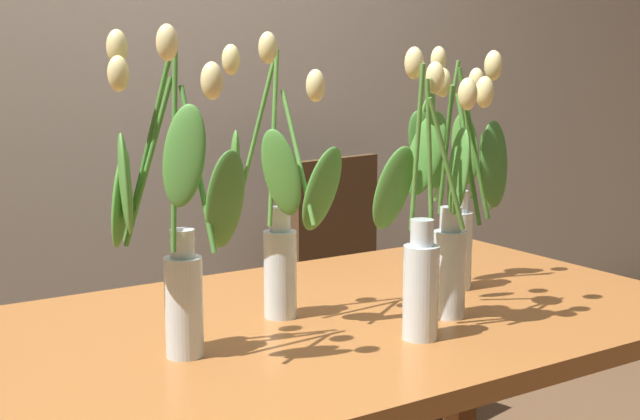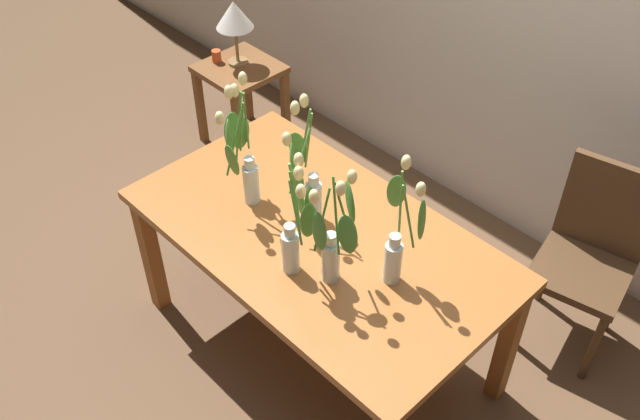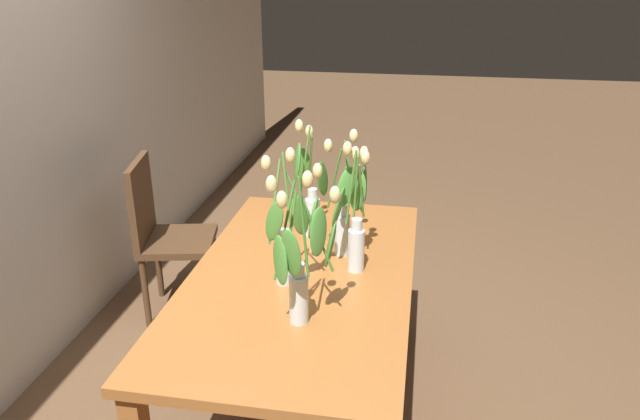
{
  "view_description": "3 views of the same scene",
  "coord_description": "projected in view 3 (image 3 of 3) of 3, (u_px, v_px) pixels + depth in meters",
  "views": [
    {
      "loc": [
        -0.93,
        -1.41,
        1.25
      ],
      "look_at": [
        0.03,
        0.07,
        0.95
      ],
      "focal_mm": 47.6,
      "sensor_mm": 36.0,
      "label": 1
    },
    {
      "loc": [
        1.5,
        -1.44,
        2.73
      ],
      "look_at": [
        0.01,
        -0.0,
        0.88
      ],
      "focal_mm": 39.47,
      "sensor_mm": 36.0,
      "label": 2
    },
    {
      "loc": [
        -2.12,
        -0.45,
        1.93
      ],
      "look_at": [
        0.09,
        -0.06,
        0.99
      ],
      "focal_mm": 33.71,
      "sensor_mm": 36.0,
      "label": 3
    }
  ],
  "objects": [
    {
      "name": "tulip_vase_1",
      "position": [
        289.0,
        238.0,
        2.29
      ],
      "size": [
        0.21,
        0.22,
        0.57
      ],
      "color": "silver",
      "rests_on": "dining_table"
    },
    {
      "name": "dining_table",
      "position": [
        301.0,
        293.0,
        2.49
      ],
      "size": [
        1.6,
        0.9,
        0.74
      ],
      "color": "#A3602D",
      "rests_on": "ground"
    },
    {
      "name": "dining_chair",
      "position": [
        163.0,
        230.0,
        3.37
      ],
      "size": [
        0.47,
        0.47,
        0.93
      ],
      "color": "#4C331E",
      "rests_on": "ground"
    },
    {
      "name": "tulip_vase_3",
      "position": [
        344.0,
        208.0,
        2.56
      ],
      "size": [
        0.18,
        0.22,
        0.54
      ],
      "color": "silver",
      "rests_on": "dining_table"
    },
    {
      "name": "tulip_vase_0",
      "position": [
        309.0,
        197.0,
        2.73
      ],
      "size": [
        0.2,
        0.13,
        0.55
      ],
      "color": "silver",
      "rests_on": "dining_table"
    },
    {
      "name": "ground_plane",
      "position": [
        303.0,
        417.0,
        2.74
      ],
      "size": [
        18.0,
        18.0,
        0.0
      ],
      "primitive_type": "plane",
      "color": "brown"
    },
    {
      "name": "tulip_vase_2",
      "position": [
        353.0,
        223.0,
        2.42
      ],
      "size": [
        0.18,
        0.15,
        0.55
      ],
      "color": "silver",
      "rests_on": "dining_table"
    },
    {
      "name": "tulip_vase_4",
      "position": [
        301.0,
        267.0,
        2.02
      ],
      "size": [
        0.21,
        0.22,
        0.58
      ],
      "color": "silver",
      "rests_on": "dining_table"
    }
  ]
}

